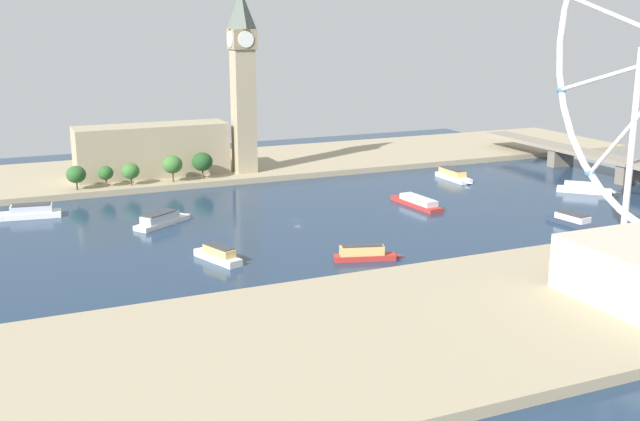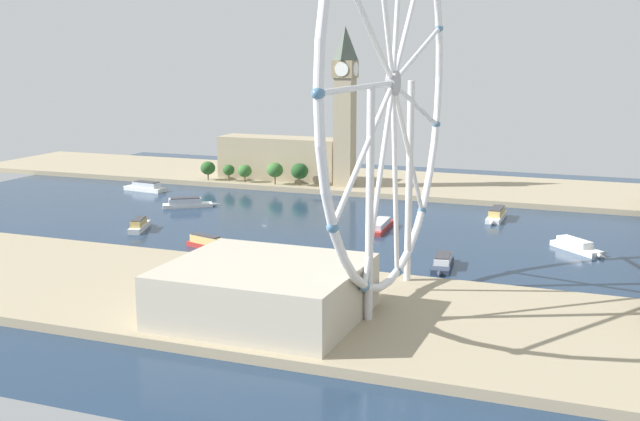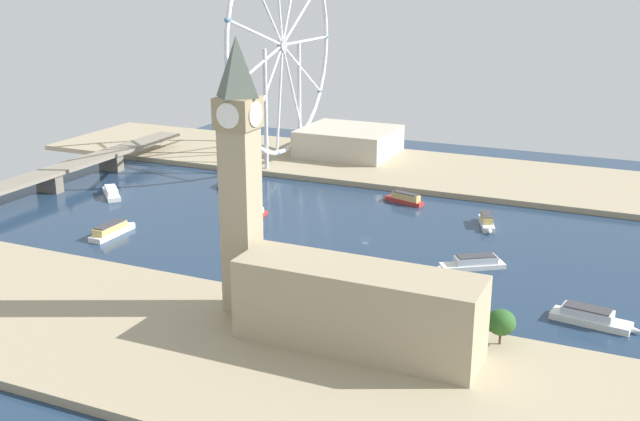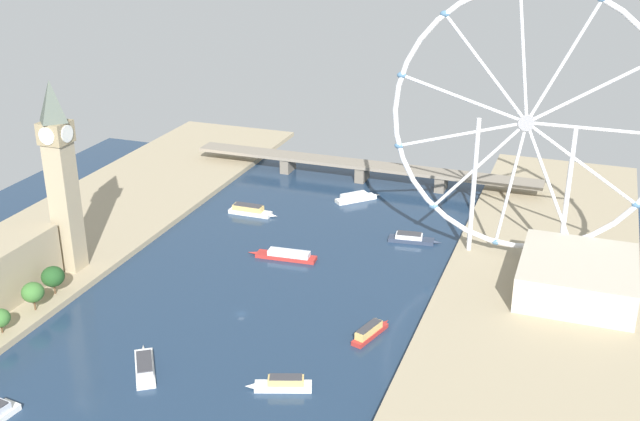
# 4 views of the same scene
# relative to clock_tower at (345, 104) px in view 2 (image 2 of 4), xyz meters

# --- Properties ---
(ground_plane) EXTENTS (415.45, 415.45, 0.00)m
(ground_plane) POSITION_rel_clock_tower_xyz_m (94.72, -8.67, -51.50)
(ground_plane) COLOR #1E334C
(riverbank_left) EXTENTS (90.00, 520.00, 3.00)m
(riverbank_left) POSITION_rel_clock_tower_xyz_m (-28.00, -8.67, -50.00)
(riverbank_left) COLOR tan
(riverbank_left) RESTS_ON ground_plane
(riverbank_right) EXTENTS (90.00, 520.00, 3.00)m
(riverbank_right) POSITION_rel_clock_tower_xyz_m (217.45, -8.67, -50.00)
(riverbank_right) COLOR tan
(riverbank_right) RESTS_ON ground_plane
(clock_tower) EXTENTS (13.38, 13.38, 93.47)m
(clock_tower) POSITION_rel_clock_tower_xyz_m (0.00, 0.00, 0.00)
(clock_tower) COLOR tan
(clock_tower) RESTS_ON riverbank_left
(parliament_block) EXTENTS (22.00, 77.39, 26.35)m
(parliament_block) POSITION_rel_clock_tower_xyz_m (-10.49, -46.69, -35.33)
(parliament_block) COLOR tan
(parliament_block) RESTS_ON riverbank_left
(tree_row_embankment) EXTENTS (11.49, 71.61, 13.48)m
(tree_row_embankment) POSITION_rel_clock_tower_xyz_m (9.30, -52.32, -40.49)
(tree_row_embankment) COLOR #513823
(tree_row_embankment) RESTS_ON riverbank_left
(ferris_wheel) EXTENTS (131.92, 3.20, 135.30)m
(ferris_wheel) POSITION_rel_clock_tower_xyz_m (201.71, 86.73, 20.79)
(ferris_wheel) COLOR silver
(ferris_wheel) RESTS_ON riverbank_right
(riverside_hall) EXTENTS (51.06, 57.13, 16.59)m
(riverside_hall) POSITION_rel_clock_tower_xyz_m (233.55, 56.57, -40.21)
(riverside_hall) COLOR #BCB29E
(riverside_hall) RESTS_ON riverbank_right
(tour_boat_0) EXTENTS (20.92, 28.03, 5.35)m
(tour_boat_0) POSITION_rel_clock_tower_xyz_m (78.29, -62.06, -49.28)
(tour_boat_0) COLOR white
(tour_boat_0) RESTS_ON ground_plane
(tour_boat_1) EXTENTS (28.58, 9.94, 4.91)m
(tour_boat_1) POSITION_rel_clock_tower_xyz_m (147.55, 92.50, -49.54)
(tour_boat_1) COLOR #2D384C
(tour_boat_1) RESTS_ON ground_plane
(tour_boat_2) EXTENTS (10.74, 25.22, 5.70)m
(tour_boat_2) POSITION_rel_clock_tower_xyz_m (154.14, -7.45, -49.08)
(tour_boat_2) COLOR #B22D28
(tour_boat_2) RESTS_ON ground_plane
(tour_boat_3) EXTENTS (36.84, 9.55, 4.42)m
(tour_boat_3) POSITION_rel_clock_tower_xyz_m (92.51, 50.54, -49.62)
(tour_boat_3) COLOR #B22D28
(tour_boat_3) RESTS_ON ground_plane
(tour_boat_4) EXTENTS (11.48, 31.58, 5.79)m
(tour_boat_4) POSITION_rel_clock_tower_xyz_m (43.54, -111.36, -49.12)
(tour_boat_4) COLOR white
(tour_boat_4) RESTS_ON ground_plane
(tour_boat_5) EXTENTS (25.21, 12.35, 5.68)m
(tour_boat_5) POSITION_rel_clock_tower_xyz_m (133.86, -54.95, -49.19)
(tour_boat_5) COLOR white
(tour_boat_5) RESTS_ON ground_plane
(tour_boat_6) EXTENTS (23.99, 24.34, 4.91)m
(tour_boat_6) POSITION_rel_clock_tower_xyz_m (101.78, 139.37, -49.46)
(tour_boat_6) COLOR white
(tour_boat_6) RESTS_ON ground_plane
(tour_boat_7) EXTENTS (29.58, 6.85, 5.87)m
(tour_boat_7) POSITION_rel_clock_tower_xyz_m (50.40, 97.98, -49.02)
(tour_boat_7) COLOR white
(tour_boat_7) RESTS_ON ground_plane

